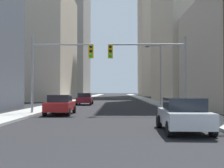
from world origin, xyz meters
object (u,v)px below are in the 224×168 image
at_px(traffic_signal_near_left, 59,61).
at_px(traffic_signal_near_right, 150,61).
at_px(sedan_silver, 183,115).
at_px(sedan_maroon, 85,99).
at_px(sedan_red, 60,105).

relative_size(traffic_signal_near_left, traffic_signal_near_right, 1.00).
xyz_separation_m(sedan_silver, sedan_maroon, (-7.02, 23.50, 0.00)).
distance_m(sedan_silver, traffic_signal_near_right, 9.66).
xyz_separation_m(sedan_red, traffic_signal_near_left, (-0.12, 0.16, 3.32)).
bearing_deg(traffic_signal_near_right, sedan_silver, -87.84).
bearing_deg(traffic_signal_near_left, sedan_maroon, 88.57).
height_order(sedan_red, sedan_maroon, same).
height_order(sedan_maroon, traffic_signal_near_right, traffic_signal_near_right).
bearing_deg(sedan_red, sedan_maroon, 89.07).
distance_m(sedan_silver, sedan_red, 11.48).
bearing_deg(traffic_signal_near_right, sedan_red, -178.71).
bearing_deg(traffic_signal_near_left, sedan_red, -51.31).
height_order(sedan_silver, traffic_signal_near_left, traffic_signal_near_left).
bearing_deg(traffic_signal_near_left, traffic_signal_near_right, 0.01).
bearing_deg(sedan_maroon, sedan_silver, -73.36).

